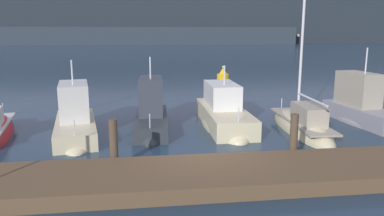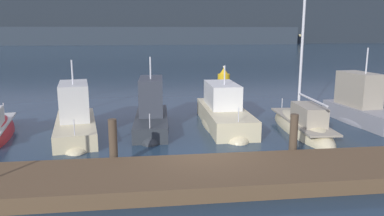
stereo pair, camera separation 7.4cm
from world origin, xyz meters
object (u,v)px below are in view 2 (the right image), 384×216
(motorboat_berth_4, at_px, (76,125))
(channel_buoy, at_px, (224,81))
(motorboat_berth_5, at_px, (152,120))
(motorboat_berth_6, at_px, (224,119))
(sailboat_berth_7, at_px, (302,128))
(motorboat_berth_8, at_px, (362,114))

(motorboat_berth_4, bearing_deg, channel_buoy, 51.91)
(motorboat_berth_5, bearing_deg, motorboat_berth_4, -169.27)
(motorboat_berth_6, distance_m, sailboat_berth_7, 3.66)
(motorboat_berth_8, bearing_deg, sailboat_berth_7, -162.63)
(motorboat_berth_4, bearing_deg, motorboat_berth_6, 6.77)
(motorboat_berth_5, height_order, channel_buoy, motorboat_berth_5)
(channel_buoy, bearing_deg, motorboat_berth_4, -128.09)
(motorboat_berth_4, xyz_separation_m, motorboat_berth_6, (6.85, 0.81, -0.10))
(sailboat_berth_7, bearing_deg, motorboat_berth_5, 169.22)
(sailboat_berth_7, xyz_separation_m, channel_buoy, (-1.02, 12.37, 0.55))
(motorboat_berth_4, relative_size, motorboat_berth_5, 1.06)
(motorboat_berth_8, relative_size, channel_buoy, 2.89)
(motorboat_berth_4, distance_m, sailboat_berth_7, 10.22)
(sailboat_berth_7, relative_size, channel_buoy, 4.87)
(motorboat_berth_5, height_order, motorboat_berth_8, motorboat_berth_8)
(motorboat_berth_4, bearing_deg, sailboat_berth_7, -3.75)
(motorboat_berth_5, relative_size, motorboat_berth_6, 0.86)
(motorboat_berth_4, xyz_separation_m, motorboat_berth_5, (3.35, 0.63, -0.03))
(motorboat_berth_8, height_order, channel_buoy, motorboat_berth_8)
(motorboat_berth_6, bearing_deg, motorboat_berth_8, -2.91)
(motorboat_berth_4, distance_m, motorboat_berth_8, 13.81)
(motorboat_berth_6, bearing_deg, sailboat_berth_7, -23.95)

